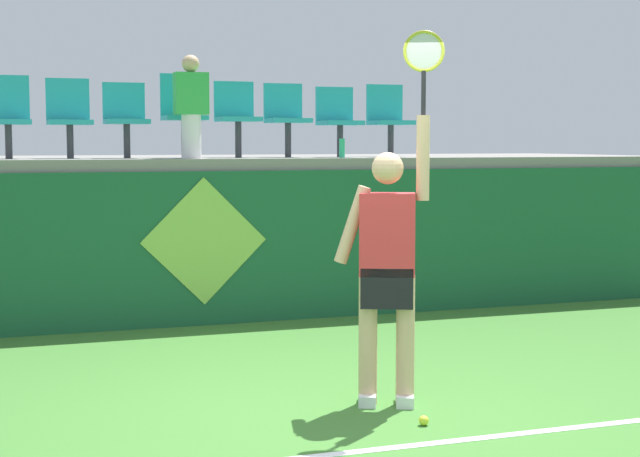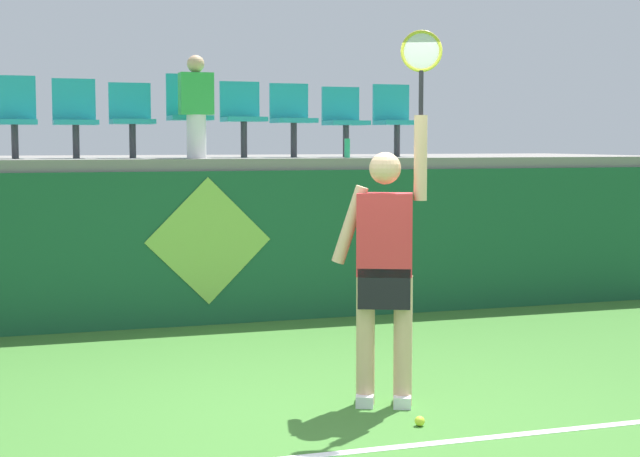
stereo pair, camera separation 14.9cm
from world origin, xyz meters
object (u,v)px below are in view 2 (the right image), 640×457
at_px(stadium_chair_2, 131,116).
at_px(tennis_ball, 420,421).
at_px(stadium_chair_1, 75,115).
at_px(stadium_chair_0, 14,113).
at_px(stadium_chair_3, 189,111).
at_px(water_bottle, 347,148).
at_px(stadium_chair_6, 344,117).
at_px(stadium_chair_7, 395,116).
at_px(stadium_chair_4, 242,114).
at_px(tennis_player, 385,263).
at_px(stadium_chair_5, 292,115).
at_px(spectator_0, 196,105).

bearing_deg(stadium_chair_2, tennis_ball, -75.63).
bearing_deg(stadium_chair_1, stadium_chair_0, 179.80).
bearing_deg(stadium_chair_3, stadium_chair_0, 179.96).
xyz_separation_m(water_bottle, stadium_chair_0, (-3.36, 0.64, 0.35)).
bearing_deg(stadium_chair_6, stadium_chair_2, 179.99).
relative_size(water_bottle, stadium_chair_7, 0.25).
relative_size(stadium_chair_4, stadium_chair_6, 1.05).
bearing_deg(water_bottle, stadium_chair_2, 163.90).
distance_m(tennis_player, water_bottle, 3.78).
bearing_deg(stadium_chair_6, tennis_ball, -103.58).
xyz_separation_m(stadium_chair_2, stadium_chair_5, (1.76, -0.00, 0.02)).
relative_size(tennis_ball, water_bottle, 0.32).
xyz_separation_m(stadium_chair_6, stadium_chair_7, (0.62, 0.00, 0.02)).
distance_m(water_bottle, stadium_chair_1, 2.85).
relative_size(stadium_chair_0, stadium_chair_3, 0.94).
height_order(stadium_chair_4, stadium_chair_6, stadium_chair_4).
height_order(stadium_chair_4, spectator_0, spectator_0).
bearing_deg(water_bottle, spectator_0, 172.70).
bearing_deg(spectator_0, water_bottle, -7.30).
bearing_deg(stadium_chair_4, stadium_chair_5, 0.02).
bearing_deg(stadium_chair_6, stadium_chair_0, 179.88).
bearing_deg(stadium_chair_1, spectator_0, -20.11).
xyz_separation_m(stadium_chair_3, stadium_chair_5, (1.15, -0.01, -0.04)).
bearing_deg(stadium_chair_3, stadium_chair_4, -0.62).
height_order(stadium_chair_1, spectator_0, spectator_0).
bearing_deg(stadium_chair_0, stadium_chair_6, -0.12).
xyz_separation_m(tennis_ball, stadium_chair_6, (1.15, 4.75, 2.07)).
xyz_separation_m(water_bottle, stadium_chair_4, (-0.99, 0.63, 0.37)).
height_order(stadium_chair_1, stadium_chair_6, stadium_chair_1).
height_order(stadium_chair_0, spectator_0, spectator_0).
height_order(tennis_player, water_bottle, tennis_player).
xyz_separation_m(stadium_chair_5, spectator_0, (-1.15, -0.43, 0.08)).
relative_size(stadium_chair_1, stadium_chair_7, 1.00).
height_order(tennis_player, stadium_chair_2, tennis_player).
bearing_deg(tennis_player, water_bottle, 74.54).
relative_size(water_bottle, stadium_chair_4, 0.25).
bearing_deg(stadium_chair_2, stadium_chair_1, 179.51).
bearing_deg(tennis_player, stadium_chair_4, 90.03).
bearing_deg(water_bottle, stadium_chair_6, 73.79).
relative_size(stadium_chair_1, stadium_chair_6, 1.04).
height_order(stadium_chair_2, spectator_0, spectator_0).
xyz_separation_m(stadium_chair_3, stadium_chair_4, (0.59, -0.01, -0.03)).
bearing_deg(spectator_0, tennis_player, -81.14).
xyz_separation_m(water_bottle, stadium_chair_2, (-2.18, 0.63, 0.34)).
distance_m(stadium_chair_0, stadium_chair_7, 4.16).
height_order(stadium_chair_2, stadium_chair_6, stadium_chair_2).
bearing_deg(stadium_chair_1, tennis_player, -67.16).
relative_size(stadium_chair_6, spectator_0, 0.75).
bearing_deg(stadium_chair_1, stadium_chair_7, -0.03).
height_order(stadium_chair_1, stadium_chair_5, stadium_chair_1).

